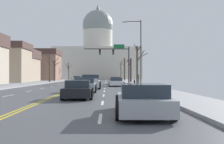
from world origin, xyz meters
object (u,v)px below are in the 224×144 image
Objects in this scene: pedestrian_00 at (138,78)px; sedan_near_01 at (116,82)px; sedan_oncoming_01 at (85,79)px; sedan_oncoming_00 at (79,80)px; signal_gantry at (116,56)px; sedan_near_00 at (116,81)px; sedan_oncoming_02 at (77,78)px; pickup_truck_near_02 at (91,82)px; sedan_near_05 at (142,100)px; street_lamp_right at (138,47)px; bicycle_parked at (134,83)px; sedan_near_04 at (78,90)px; sedan_near_03 at (85,85)px; sedan_oncoming_03 at (90,78)px.

sedan_near_01 is at bearing -118.90° from pedestrian_00.
sedan_oncoming_00 is at bearing -90.77° from sedan_oncoming_01.
signal_gantry is 5.67m from sedan_near_00.
sedan_oncoming_02 is 38.19m from pedestrian_00.
sedan_near_05 is (3.17, -19.95, -0.14)m from pickup_truck_near_02.
sedan_oncoming_01 reaches higher than sedan_near_01.
pickup_truck_near_02 is (-5.98, -4.75, -4.49)m from street_lamp_right.
sedan_near_00 is at bearing 88.85° from sedan_near_01.
bicycle_parked is (2.34, -6.66, -0.08)m from sedan_near_00.
sedan_near_04 is 26.52m from pedestrian_00.
sedan_oncoming_02 reaches higher than bicycle_parked.
sedan_oncoming_00 is (-3.77, 36.13, 0.02)m from sedan_near_04.
sedan_near_03 is at bearing -119.59° from street_lamp_right.
street_lamp_right is (2.50, -11.84, 0.25)m from signal_gantry.
bicycle_parked is (12.66, -42.28, -0.10)m from sedan_oncoming_02.
sedan_near_05 is (0.05, -26.14, 0.02)m from sedan_near_01.
sedan_oncoming_00 reaches higher than sedan_near_05.
sedan_oncoming_02 is at bearing 97.39° from sedan_oncoming_00.
pickup_truck_near_02 is at bearing -80.82° from sedan_oncoming_00.
sedan_near_03 reaches higher than sedan_near_05.
pedestrian_00 is at bearing -68.53° from sedan_oncoming_02.
sedan_oncoming_01 is at bearing 96.86° from sedan_near_05.
sedan_oncoming_03 is at bearing 98.92° from sedan_near_00.
pedestrian_00 is at bearing 83.52° from sedan_near_05.
sedan_near_05 is (-0.09, -32.93, -0.01)m from sedan_near_00.
sedan_oncoming_02 is (-6.92, 54.61, -0.01)m from sedan_near_03.
sedan_near_03 is 2.58× the size of bicycle_parked.
sedan_oncoming_00 is at bearing -82.61° from sedan_oncoming_02.
bicycle_parked is (-0.37, 1.56, -4.70)m from street_lamp_right.
sedan_near_04 is at bearing -109.20° from street_lamp_right.
street_lamp_right reaches higher than sedan_near_01.
sedan_near_01 is 52.70m from sedan_oncoming_03.
pickup_truck_near_02 reaches higher than sedan_near_04.
sedan_near_04 is (-3.52, -29.12, -4.38)m from signal_gantry.
bicycle_parked is at bearing -73.33° from sedan_oncoming_02.
pedestrian_00 is (0.94, 8.30, -4.13)m from street_lamp_right.
pedestrian_00 is at bearing 69.69° from sedan_near_03.
sedan_near_01 reaches higher than bicycle_parked.
sedan_oncoming_03 is at bearing 93.09° from sedan_near_04.
bicycle_parked is (5.74, 12.33, -0.10)m from sedan_near_03.
sedan_near_01 is 1.00× the size of sedan_oncoming_00.
sedan_near_03 is (-0.14, -6.01, -0.11)m from pickup_truck_near_02.
bicycle_parked is at bearing -101.03° from pedestrian_00.
street_lamp_right is 1.87× the size of sedan_near_03.
sedan_near_01 is at bearing 63.18° from pickup_truck_near_02.
pickup_truck_near_02 is 12.53m from sedan_near_04.
sedan_near_05 is at bearing -80.97° from pickup_truck_near_02.
sedan_near_03 is at bearing -85.31° from sedan_oncoming_01.
pickup_truck_near_02 reaches higher than sedan_oncoming_01.
signal_gantry is at bearing 80.92° from sedan_near_03.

